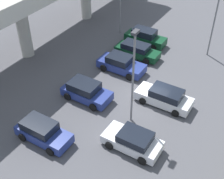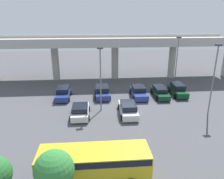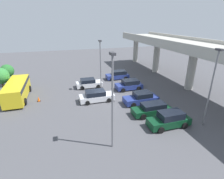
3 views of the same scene
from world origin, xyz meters
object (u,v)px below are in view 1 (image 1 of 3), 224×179
at_px(parked_car_3, 164,97).
at_px(lamp_post_mid_lot, 217,11).
at_px(parked_car_0, 43,132).
at_px(parked_car_4, 121,64).
at_px(parked_car_2, 86,91).
at_px(parked_car_5, 137,50).
at_px(lamp_post_by_overpass, 133,72).
at_px(parked_car_6, 145,37).
at_px(parked_car_1, 133,141).

height_order(parked_car_3, lamp_post_mid_lot, lamp_post_mid_lot).
distance_m(parked_car_0, parked_car_4, 11.01).
xyz_separation_m(parked_car_2, parked_car_4, (5.33, -0.42, -0.03)).
distance_m(parked_car_5, lamp_post_by_overpass, 10.56).
height_order(parked_car_3, parked_car_6, parked_car_6).
relative_size(parked_car_3, lamp_post_by_overpass, 0.61).
bearing_deg(parked_car_3, parked_car_4, -23.31).
distance_m(parked_car_3, parked_car_6, 10.45).
distance_m(parked_car_0, parked_car_1, 6.76).
xyz_separation_m(parked_car_3, parked_car_4, (2.46, 5.71, 0.02)).
relative_size(parked_car_2, lamp_post_mid_lot, 0.51).
xyz_separation_m(parked_car_2, lamp_post_mid_lot, (12.71, -6.80, 4.17)).
distance_m(parked_car_0, lamp_post_mid_lot, 20.03).
distance_m(parked_car_4, lamp_post_mid_lot, 10.62).
bearing_deg(parked_car_5, parked_car_0, -91.91).
bearing_deg(lamp_post_by_overpass, parked_car_3, -24.31).
bearing_deg(parked_car_2, lamp_post_mid_lot, 61.84).
bearing_deg(parked_car_0, lamp_post_by_overpass, 48.96).
bearing_deg(lamp_post_by_overpass, parked_car_5, 25.13).
relative_size(parked_car_4, parked_car_5, 0.99).
relative_size(parked_car_0, parked_car_1, 1.00).
distance_m(parked_car_2, lamp_post_by_overpass, 6.10).
relative_size(parked_car_1, parked_car_5, 0.91).
height_order(parked_car_2, parked_car_4, parked_car_2).
relative_size(parked_car_5, lamp_post_by_overpass, 0.59).
bearing_deg(lamp_post_mid_lot, parked_car_1, 177.79).
xyz_separation_m(parked_car_0, parked_car_5, (14.17, -0.47, -0.06)).
distance_m(parked_car_4, lamp_post_by_overpass, 8.12).
relative_size(parked_car_3, parked_car_4, 1.03).
height_order(parked_car_2, lamp_post_mid_lot, lamp_post_mid_lot).
relative_size(parked_car_0, parked_car_4, 0.92).
bearing_deg(parked_car_1, parked_car_4, -54.90).
distance_m(parked_car_0, parked_car_3, 10.49).
bearing_deg(parked_car_2, lamp_post_by_overpass, -4.44).
height_order(parked_car_3, parked_car_5, parked_car_3).
relative_size(parked_car_6, lamp_post_mid_lot, 0.54).
bearing_deg(lamp_post_by_overpass, parked_car_2, 85.56).
distance_m(parked_car_1, parked_car_6, 15.52).
distance_m(parked_car_5, parked_car_6, 2.90).
bearing_deg(parked_car_3, parked_car_6, -54.30).
bearing_deg(parked_car_1, parked_car_2, -25.02).
distance_m(parked_car_6, lamp_post_by_overpass, 13.18).
xyz_separation_m(parked_car_0, parked_car_6, (17.03, 0.01, 0.03)).
bearing_deg(parked_car_6, parked_car_2, -90.17).
bearing_deg(lamp_post_mid_lot, parked_car_0, 159.81).
bearing_deg(parked_car_6, lamp_post_mid_lot, 11.31).
height_order(parked_car_0, parked_car_6, parked_car_6).
relative_size(parked_car_4, lamp_post_mid_lot, 0.55).
bearing_deg(parked_car_5, parked_car_2, -93.48).
xyz_separation_m(parked_car_4, lamp_post_mid_lot, (7.38, -6.38, 4.20)).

